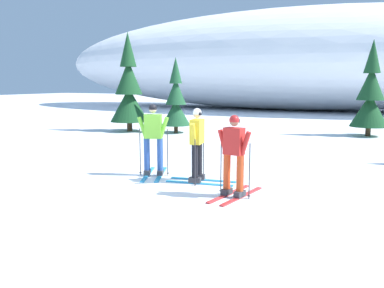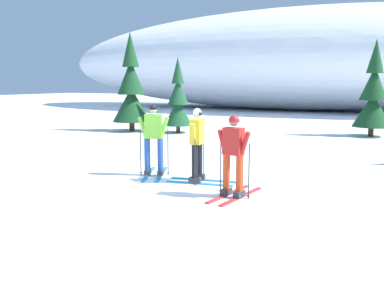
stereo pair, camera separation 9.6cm
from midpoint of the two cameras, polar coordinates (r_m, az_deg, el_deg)
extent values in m
plane|color=white|center=(9.29, -6.88, -6.05)|extent=(120.00, 120.00, 0.00)
cube|color=red|center=(8.65, 4.93, -7.03)|extent=(0.35, 1.65, 0.03)
cube|color=red|center=(8.50, 6.76, -7.34)|extent=(0.35, 1.65, 0.03)
cube|color=#38383D|center=(8.54, 4.59, -6.70)|extent=(0.18, 0.30, 0.12)
cube|color=#38383D|center=(8.40, 6.44, -7.01)|extent=(0.18, 0.30, 0.12)
cylinder|color=#DB471E|center=(8.44, 4.63, -3.86)|extent=(0.15, 0.15, 0.75)
cylinder|color=#DB471E|center=(8.29, 6.49, -4.13)|extent=(0.15, 0.15, 0.75)
cube|color=red|center=(8.24, 5.62, 0.41)|extent=(0.43, 0.30, 0.55)
cylinder|color=red|center=(8.38, 4.15, 0.10)|extent=(0.29, 0.14, 0.58)
cylinder|color=red|center=(8.14, 7.12, -0.20)|extent=(0.29, 0.14, 0.58)
sphere|color=#A37556|center=(8.20, 5.66, 3.18)|extent=(0.19, 0.19, 0.19)
sphere|color=red|center=(8.19, 5.66, 3.39)|extent=(0.21, 0.21, 0.21)
cube|color=black|center=(8.27, 5.94, 3.29)|extent=(0.15, 0.06, 0.07)
cylinder|color=#2D2D33|center=(8.57, 3.80, -3.31)|extent=(0.02, 0.02, 1.15)
cylinder|color=#2D2D33|center=(8.69, 3.77, -6.63)|extent=(0.07, 0.07, 0.01)
cylinder|color=#2D2D33|center=(8.25, 7.80, -3.85)|extent=(0.02, 0.02, 1.15)
cylinder|color=#2D2D33|center=(8.37, 7.72, -7.29)|extent=(0.07, 0.07, 0.01)
cube|color=#2893CC|center=(9.81, 1.29, -5.09)|extent=(1.61, 0.37, 0.03)
cube|color=#2893CC|center=(9.48, 0.69, -5.59)|extent=(1.61, 0.37, 0.03)
cube|color=#38383D|center=(9.82, 0.73, -4.62)|extent=(0.30, 0.19, 0.12)
cube|color=#38383D|center=(9.49, 0.11, -5.11)|extent=(0.30, 0.19, 0.12)
cylinder|color=black|center=(9.73, 0.73, -2.05)|extent=(0.15, 0.15, 0.78)
cylinder|color=black|center=(9.39, 0.11, -2.45)|extent=(0.15, 0.15, 0.78)
cube|color=yellow|center=(9.45, 0.43, 1.78)|extent=(0.31, 0.49, 0.57)
cylinder|color=yellow|center=(9.73, 0.90, 1.64)|extent=(0.14, 0.29, 0.58)
cylinder|color=yellow|center=(9.19, -0.06, 1.23)|extent=(0.14, 0.29, 0.58)
sphere|color=beige|center=(9.41, 0.44, 4.28)|extent=(0.19, 0.19, 0.19)
sphere|color=white|center=(9.41, 0.44, 4.46)|extent=(0.21, 0.21, 0.21)
cube|color=black|center=(9.39, 0.91, 4.33)|extent=(0.06, 0.15, 0.07)
cylinder|color=#2D2D33|center=(9.89, 1.37, -1.85)|extent=(0.02, 0.02, 1.08)
cylinder|color=#2D2D33|center=(9.99, 1.36, -4.57)|extent=(0.07, 0.07, 0.01)
cylinder|color=#2D2D33|center=(9.19, 0.13, -2.66)|extent=(0.02, 0.02, 1.08)
cylinder|color=#2D2D33|center=(9.30, 0.13, -5.58)|extent=(0.07, 0.07, 0.01)
cube|color=#2893CC|center=(10.46, -6.52, -4.27)|extent=(0.73, 1.55, 0.03)
cube|color=#2893CC|center=(10.41, -4.69, -4.31)|extent=(0.73, 1.55, 0.03)
cube|color=#38383D|center=(10.35, -6.62, -3.99)|extent=(0.24, 0.31, 0.12)
cube|color=#38383D|center=(10.30, -4.77, -4.03)|extent=(0.24, 0.31, 0.12)
cylinder|color=#2D519E|center=(10.26, -6.67, -1.44)|extent=(0.15, 0.15, 0.82)
cylinder|color=#2D519E|center=(10.20, -4.81, -1.46)|extent=(0.15, 0.15, 0.82)
cube|color=#75C638|center=(10.13, -5.80, 2.50)|extent=(0.48, 0.39, 0.60)
cylinder|color=#75C638|center=(10.18, -7.25, 2.25)|extent=(0.29, 0.20, 0.58)
cylinder|color=#75C638|center=(10.09, -4.33, 2.24)|extent=(0.29, 0.20, 0.58)
sphere|color=beige|center=(10.09, -5.84, 4.91)|extent=(0.19, 0.19, 0.19)
sphere|color=black|center=(10.09, -5.84, 5.08)|extent=(0.21, 0.21, 0.21)
cube|color=black|center=(10.17, -5.76, 5.00)|extent=(0.15, 0.09, 0.07)
cylinder|color=#2D2D33|center=(10.34, -7.61, -1.12)|extent=(0.02, 0.02, 1.20)
cylinder|color=#2D2D33|center=(10.45, -7.55, -4.05)|extent=(0.07, 0.07, 0.01)
cylinder|color=#2D2D33|center=(10.23, -3.74, -1.18)|extent=(0.02, 0.02, 1.20)
cylinder|color=#2D2D33|center=(10.34, -3.71, -4.14)|extent=(0.07, 0.07, 0.01)
cylinder|color=#47301E|center=(19.83, -8.95, 2.73)|extent=(0.25, 0.25, 0.64)
cone|color=#194723|center=(19.76, -9.02, 5.53)|extent=(1.82, 1.82, 1.63)
cone|color=#194723|center=(19.73, -9.11, 9.32)|extent=(1.31, 1.31, 1.63)
cone|color=#194723|center=(19.79, -9.20, 13.10)|extent=(0.80, 0.80, 1.63)
cylinder|color=#47301E|center=(19.00, -2.42, 2.32)|extent=(0.19, 0.19, 0.47)
cone|color=#1E512D|center=(18.93, -2.43, 4.50)|extent=(1.35, 1.35, 1.21)
cone|color=#1E512D|center=(18.89, -2.45, 7.43)|extent=(0.98, 0.98, 1.21)
cone|color=#1E512D|center=(18.89, -2.47, 10.38)|extent=(0.60, 0.60, 1.21)
cylinder|color=#47301E|center=(19.40, 23.51, 1.87)|extent=(0.23, 0.23, 0.57)
cone|color=#194723|center=(19.32, 23.67, 4.42)|extent=(1.62, 1.62, 1.45)
cone|color=#194723|center=(19.29, 23.88, 7.86)|extent=(1.17, 1.17, 1.45)
cone|color=#194723|center=(19.32, 24.10, 11.29)|extent=(0.71, 0.71, 1.45)
ellipsoid|color=white|center=(36.35, 13.20, 11.46)|extent=(45.31, 15.91, 8.44)
camera|label=1|loc=(0.05, -90.30, -0.05)|focal=37.71mm
camera|label=2|loc=(0.05, 89.70, 0.05)|focal=37.71mm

